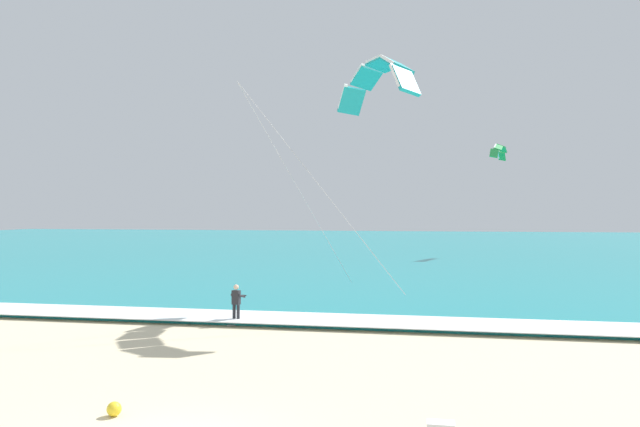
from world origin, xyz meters
TOP-DOWN VIEW (x-y plane):
  - sea at (0.00, 73.49)m, footprint 200.00×120.00m
  - surf_foam at (0.00, 14.49)m, footprint 200.00×3.01m
  - surfboard at (-2.96, 13.84)m, footprint 0.73×1.46m
  - kitesurfer at (-2.96, 13.86)m, footprint 0.59×0.59m
  - kite_primary at (2.71, 17.73)m, footprint 7.83×6.24m
  - kite_distant at (11.77, 54.70)m, footprint 2.09×4.37m
  - beach_ball at (-2.00, 2.10)m, footprint 0.34×0.34m

SIDE VIEW (x-z plane):
  - surfboard at x=-2.96m, z-range -0.02..0.07m
  - sea at x=0.00m, z-range 0.00..0.20m
  - beach_ball at x=-2.00m, z-range 0.00..0.34m
  - surf_foam at x=0.00m, z-range 0.20..0.24m
  - kitesurfer at x=-2.96m, z-range 0.10..1.79m
  - kite_primary at x=2.71m, z-range 5.65..16.45m
  - kite_distant at x=11.77m, z-range 10.31..11.95m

